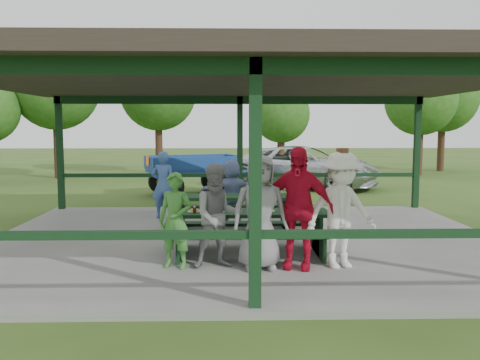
{
  "coord_description": "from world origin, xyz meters",
  "views": [
    {
      "loc": [
        -0.33,
        -9.83,
        2.3
      ],
      "look_at": [
        -0.1,
        -0.3,
        1.3
      ],
      "focal_mm": 38.0,
      "sensor_mm": 36.0,
      "label": 1
    }
  ],
  "objects_px": {
    "spectator_blue": "(163,185)",
    "farm_trailer": "(193,174)",
    "picnic_table_far": "(233,208)",
    "contestant_white_fedora": "(341,210)",
    "contestant_green": "(175,220)",
    "contestant_grey_mid": "(260,212)",
    "contestant_red": "(297,208)",
    "spectator_grey": "(299,191)",
    "pickup_truck": "(305,167)",
    "spectator_lblue": "(231,191)",
    "picnic_table_near": "(250,227)",
    "contestant_grey_left": "(218,216)"
  },
  "relations": [
    {
      "from": "spectator_grey",
      "to": "pickup_truck",
      "type": "distance_m",
      "value": 7.76
    },
    {
      "from": "contestant_grey_left",
      "to": "contestant_white_fedora",
      "type": "xyz_separation_m",
      "value": [
        1.92,
        -0.05,
        0.1
      ]
    },
    {
      "from": "contestant_grey_mid",
      "to": "contestant_red",
      "type": "relative_size",
      "value": 0.94
    },
    {
      "from": "picnic_table_near",
      "to": "pickup_truck",
      "type": "distance_m",
      "value": 10.72
    },
    {
      "from": "contestant_red",
      "to": "spectator_lblue",
      "type": "height_order",
      "value": "contestant_red"
    },
    {
      "from": "spectator_lblue",
      "to": "farm_trailer",
      "type": "relative_size",
      "value": 0.36
    },
    {
      "from": "picnic_table_near",
      "to": "contestant_green",
      "type": "height_order",
      "value": "contestant_green"
    },
    {
      "from": "contestant_white_fedora",
      "to": "picnic_table_far",
      "type": "bearing_deg",
      "value": 104.69
    },
    {
      "from": "contestant_white_fedora",
      "to": "pickup_truck",
      "type": "relative_size",
      "value": 0.33
    },
    {
      "from": "spectator_blue",
      "to": "contestant_white_fedora",
      "type": "bearing_deg",
      "value": 134.52
    },
    {
      "from": "contestant_green",
      "to": "spectator_lblue",
      "type": "bearing_deg",
      "value": 93.8
    },
    {
      "from": "contestant_grey_left",
      "to": "spectator_grey",
      "type": "distance_m",
      "value": 4.01
    },
    {
      "from": "pickup_truck",
      "to": "spectator_blue",
      "type": "bearing_deg",
      "value": 174.05
    },
    {
      "from": "contestant_grey_mid",
      "to": "pickup_truck",
      "type": "bearing_deg",
      "value": 70.7
    },
    {
      "from": "contestant_green",
      "to": "spectator_lblue",
      "type": "distance_m",
      "value": 3.82
    },
    {
      "from": "picnic_table_near",
      "to": "spectator_grey",
      "type": "bearing_deg",
      "value": 65.85
    },
    {
      "from": "contestant_grey_left",
      "to": "farm_trailer",
      "type": "xyz_separation_m",
      "value": [
        -1.02,
        9.33,
        -0.21
      ]
    },
    {
      "from": "contestant_grey_mid",
      "to": "contestant_white_fedora",
      "type": "bearing_deg",
      "value": -4.95
    },
    {
      "from": "contestant_white_fedora",
      "to": "contestant_red",
      "type": "bearing_deg",
      "value": 166.36
    },
    {
      "from": "contestant_green",
      "to": "pickup_truck",
      "type": "xyz_separation_m",
      "value": [
        3.72,
        11.25,
        -0.06
      ]
    },
    {
      "from": "contestant_grey_mid",
      "to": "spectator_lblue",
      "type": "xyz_separation_m",
      "value": [
        -0.42,
        3.81,
        -0.16
      ]
    },
    {
      "from": "contestant_grey_mid",
      "to": "farm_trailer",
      "type": "bearing_deg",
      "value": 92.71
    },
    {
      "from": "contestant_red",
      "to": "spectator_lblue",
      "type": "bearing_deg",
      "value": 120.83
    },
    {
      "from": "spectator_lblue",
      "to": "spectator_blue",
      "type": "relative_size",
      "value": 0.91
    },
    {
      "from": "picnic_table_far",
      "to": "spectator_grey",
      "type": "xyz_separation_m",
      "value": [
        1.51,
        0.77,
        0.26
      ]
    },
    {
      "from": "picnic_table_near",
      "to": "farm_trailer",
      "type": "height_order",
      "value": "farm_trailer"
    },
    {
      "from": "contestant_grey_mid",
      "to": "spectator_grey",
      "type": "height_order",
      "value": "contestant_grey_mid"
    },
    {
      "from": "picnic_table_near",
      "to": "contestant_grey_left",
      "type": "bearing_deg",
      "value": -122.84
    },
    {
      "from": "contestant_green",
      "to": "farm_trailer",
      "type": "xyz_separation_m",
      "value": [
        -0.36,
        9.35,
        -0.14
      ]
    },
    {
      "from": "contestant_grey_left",
      "to": "contestant_white_fedora",
      "type": "distance_m",
      "value": 1.92
    },
    {
      "from": "picnic_table_far",
      "to": "contestant_red",
      "type": "xyz_separation_m",
      "value": [
        0.96,
        -2.89,
        0.48
      ]
    },
    {
      "from": "spectator_lblue",
      "to": "farm_trailer",
      "type": "bearing_deg",
      "value": -99.97
    },
    {
      "from": "contestant_white_fedora",
      "to": "spectator_blue",
      "type": "bearing_deg",
      "value": 111.95
    },
    {
      "from": "contestant_red",
      "to": "spectator_grey",
      "type": "relative_size",
      "value": 1.29
    },
    {
      "from": "picnic_table_far",
      "to": "contestant_white_fedora",
      "type": "height_order",
      "value": "contestant_white_fedora"
    },
    {
      "from": "contestant_grey_mid",
      "to": "farm_trailer",
      "type": "distance_m",
      "value": 9.59
    },
    {
      "from": "spectator_grey",
      "to": "pickup_truck",
      "type": "relative_size",
      "value": 0.26
    },
    {
      "from": "contestant_green",
      "to": "pickup_truck",
      "type": "relative_size",
      "value": 0.26
    },
    {
      "from": "picnic_table_far",
      "to": "contestant_white_fedora",
      "type": "xyz_separation_m",
      "value": [
        1.65,
        -2.87,
        0.44
      ]
    },
    {
      "from": "pickup_truck",
      "to": "picnic_table_far",
      "type": "bearing_deg",
      "value": -171.6
    },
    {
      "from": "spectator_blue",
      "to": "spectator_grey",
      "type": "distance_m",
      "value": 3.25
    },
    {
      "from": "picnic_table_far",
      "to": "pickup_truck",
      "type": "xyz_separation_m",
      "value": [
        2.8,
        8.42,
        0.21
      ]
    },
    {
      "from": "contestant_white_fedora",
      "to": "contestant_grey_left",
      "type": "bearing_deg",
      "value": 163.21
    },
    {
      "from": "contestant_grey_left",
      "to": "spectator_blue",
      "type": "relative_size",
      "value": 1.0
    },
    {
      "from": "contestant_white_fedora",
      "to": "spectator_grey",
      "type": "distance_m",
      "value": 3.65
    },
    {
      "from": "contestant_green",
      "to": "spectator_blue",
      "type": "relative_size",
      "value": 0.92
    },
    {
      "from": "spectator_lblue",
      "to": "contestant_grey_mid",
      "type": "bearing_deg",
      "value": 73.88
    },
    {
      "from": "contestant_green",
      "to": "farm_trailer",
      "type": "distance_m",
      "value": 9.36
    },
    {
      "from": "spectator_blue",
      "to": "farm_trailer",
      "type": "distance_m",
      "value": 5.04
    },
    {
      "from": "picnic_table_far",
      "to": "farm_trailer",
      "type": "bearing_deg",
      "value": 101.13
    }
  ]
}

